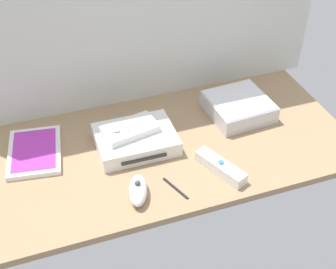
{
  "coord_description": "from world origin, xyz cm",
  "views": [
    {
      "loc": [
        -31.21,
        -89.6,
        82.25
      ],
      "look_at": [
        0.0,
        0.0,
        4.0
      ],
      "focal_mm": 49.47,
      "sensor_mm": 36.0,
      "label": 1
    }
  ],
  "objects_px": {
    "mini_computer": "(238,106)",
    "remote_classic_pad": "(130,129)",
    "remote_wand": "(221,167)",
    "game_console": "(136,140)",
    "stylus_pen": "(176,188)",
    "remote_nunchuk": "(138,190)",
    "game_case": "(35,152)"
  },
  "relations": [
    {
      "from": "mini_computer",
      "to": "remote_classic_pad",
      "type": "relative_size",
      "value": 1.15
    },
    {
      "from": "mini_computer",
      "to": "remote_wand",
      "type": "distance_m",
      "value": 0.26
    },
    {
      "from": "remote_wand",
      "to": "remote_classic_pad",
      "type": "height_order",
      "value": "remote_classic_pad"
    },
    {
      "from": "game_console",
      "to": "remote_wand",
      "type": "distance_m",
      "value": 0.24
    },
    {
      "from": "game_console",
      "to": "stylus_pen",
      "type": "relative_size",
      "value": 2.36
    },
    {
      "from": "game_console",
      "to": "remote_nunchuk",
      "type": "bearing_deg",
      "value": -103.77
    },
    {
      "from": "remote_wand",
      "to": "game_case",
      "type": "bearing_deg",
      "value": 129.51
    },
    {
      "from": "game_case",
      "to": "stylus_pen",
      "type": "height_order",
      "value": "game_case"
    },
    {
      "from": "remote_nunchuk",
      "to": "stylus_pen",
      "type": "xyz_separation_m",
      "value": [
        0.09,
        -0.01,
        -0.02
      ]
    },
    {
      "from": "remote_classic_pad",
      "to": "stylus_pen",
      "type": "relative_size",
      "value": 1.74
    },
    {
      "from": "mini_computer",
      "to": "remote_classic_pad",
      "type": "bearing_deg",
      "value": -174.72
    },
    {
      "from": "remote_wand",
      "to": "remote_nunchuk",
      "type": "distance_m",
      "value": 0.22
    },
    {
      "from": "stylus_pen",
      "to": "remote_nunchuk",
      "type": "bearing_deg",
      "value": 175.76
    },
    {
      "from": "game_console",
      "to": "mini_computer",
      "type": "relative_size",
      "value": 1.18
    },
    {
      "from": "game_case",
      "to": "remote_classic_pad",
      "type": "distance_m",
      "value": 0.26
    },
    {
      "from": "mini_computer",
      "to": "game_case",
      "type": "distance_m",
      "value": 0.59
    },
    {
      "from": "game_case",
      "to": "remote_nunchuk",
      "type": "xyz_separation_m",
      "value": [
        0.22,
        -0.24,
        0.01
      ]
    },
    {
      "from": "mini_computer",
      "to": "remote_nunchuk",
      "type": "height_order",
      "value": "mini_computer"
    },
    {
      "from": "remote_classic_pad",
      "to": "remote_nunchuk",
      "type": "bearing_deg",
      "value": -111.74
    },
    {
      "from": "remote_nunchuk",
      "to": "remote_classic_pad",
      "type": "height_order",
      "value": "remote_classic_pad"
    },
    {
      "from": "game_case",
      "to": "stylus_pen",
      "type": "bearing_deg",
      "value": -29.84
    },
    {
      "from": "mini_computer",
      "to": "remote_classic_pad",
      "type": "height_order",
      "value": "remote_classic_pad"
    },
    {
      "from": "remote_wand",
      "to": "remote_classic_pad",
      "type": "distance_m",
      "value": 0.26
    },
    {
      "from": "game_console",
      "to": "remote_nunchuk",
      "type": "xyz_separation_m",
      "value": [
        -0.05,
        -0.18,
        -0.0
      ]
    },
    {
      "from": "remote_wand",
      "to": "remote_classic_pad",
      "type": "bearing_deg",
      "value": 113.1
    },
    {
      "from": "game_console",
      "to": "remote_classic_pad",
      "type": "xyz_separation_m",
      "value": [
        -0.01,
        0.01,
        0.03
      ]
    },
    {
      "from": "mini_computer",
      "to": "remote_nunchuk",
      "type": "distance_m",
      "value": 0.43
    },
    {
      "from": "game_console",
      "to": "remote_classic_pad",
      "type": "distance_m",
      "value": 0.04
    },
    {
      "from": "remote_wand",
      "to": "game_console",
      "type": "bearing_deg",
      "value": 112.92
    },
    {
      "from": "game_case",
      "to": "remote_nunchuk",
      "type": "distance_m",
      "value": 0.32
    },
    {
      "from": "remote_nunchuk",
      "to": "mini_computer",
      "type": "bearing_deg",
      "value": 48.02
    },
    {
      "from": "game_case",
      "to": "remote_wand",
      "type": "bearing_deg",
      "value": -18.81
    }
  ]
}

